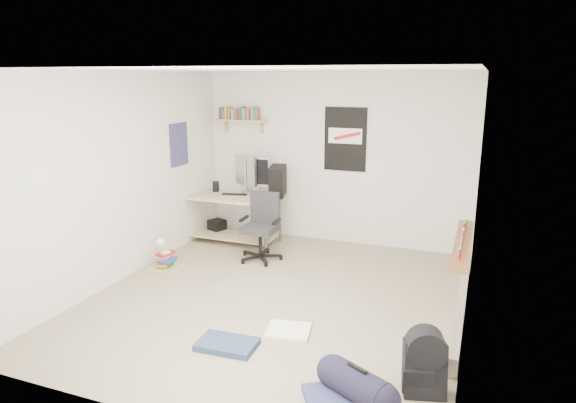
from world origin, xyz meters
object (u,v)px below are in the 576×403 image
(desk, at_px, (230,218))
(backpack, at_px, (424,369))
(book_stack, at_px, (165,257))
(office_chair, at_px, (260,225))
(duffel_bag, at_px, (357,384))

(desk, relative_size, backpack, 3.52)
(backpack, bearing_deg, book_stack, 140.80)
(desk, bearing_deg, book_stack, -107.28)
(office_chair, distance_m, backpack, 3.35)
(desk, relative_size, office_chair, 1.67)
(duffel_bag, relative_size, book_stack, 1.31)
(duffel_bag, bearing_deg, desk, 158.57)
(backpack, relative_size, duffel_bag, 0.83)
(office_chair, bearing_deg, duffel_bag, -55.75)
(desk, height_order, book_stack, desk)
(desk, height_order, duffel_bag, desk)
(office_chair, relative_size, book_stack, 2.30)
(office_chair, distance_m, book_stack, 1.31)
(office_chair, bearing_deg, backpack, -46.14)
(backpack, relative_size, book_stack, 1.09)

